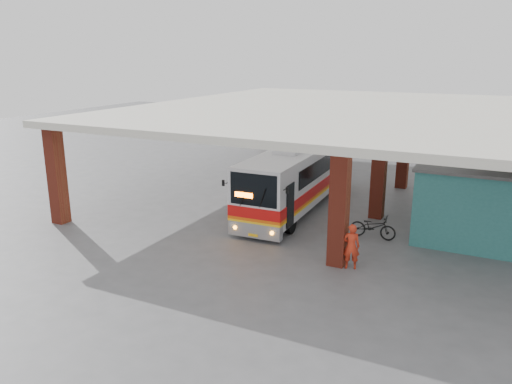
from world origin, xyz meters
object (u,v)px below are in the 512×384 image
object	(u,v)px
coach_bus	(300,176)
motorcycle	(373,227)
red_chair	(431,195)
pedestrian	(351,246)

from	to	relation	value
coach_bus	motorcycle	distance (m)	5.24
motorcycle	red_chair	size ratio (longest dim) A/B	2.29
motorcycle	pedestrian	xyz separation A→B (m)	(0.03, -3.35, 0.33)
coach_bus	pedestrian	distance (m)	7.53
pedestrian	coach_bus	bearing A→B (deg)	-72.99
coach_bus	pedestrian	bearing A→B (deg)	-56.23
pedestrian	red_chair	distance (m)	9.97
coach_bus	pedestrian	world-z (taller)	coach_bus
motorcycle	pedestrian	size ratio (longest dim) A/B	1.14
red_chair	coach_bus	bearing A→B (deg)	-140.70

